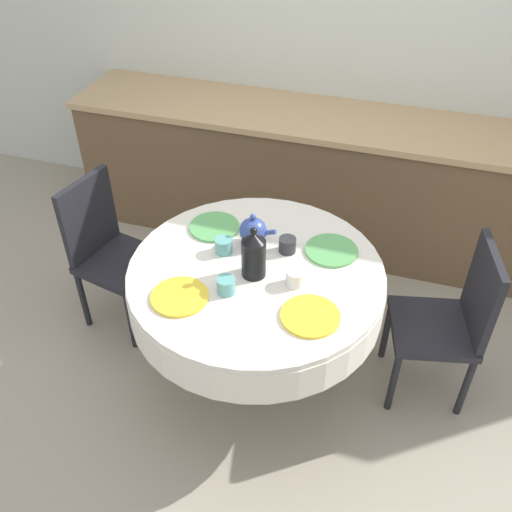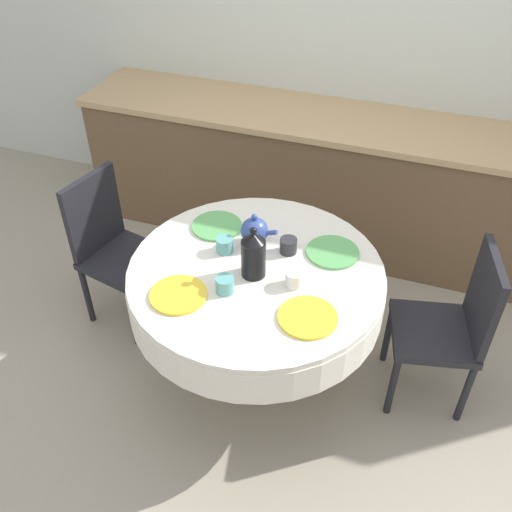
{
  "view_description": "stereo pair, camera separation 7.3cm",
  "coord_description": "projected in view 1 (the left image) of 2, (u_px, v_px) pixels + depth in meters",
  "views": [
    {
      "loc": [
        0.61,
        -1.94,
        2.49
      ],
      "look_at": [
        0.0,
        0.0,
        0.83
      ],
      "focal_mm": 40.0,
      "sensor_mm": 36.0,
      "label": 1
    },
    {
      "loc": [
        0.68,
        -1.92,
        2.49
      ],
      "look_at": [
        0.0,
        0.0,
        0.83
      ],
      "focal_mm": 40.0,
      "sensor_mm": 36.0,
      "label": 2
    }
  ],
  "objects": [
    {
      "name": "kitchen_counter",
      "position": [
        315.0,
        178.0,
        3.85
      ],
      "size": [
        3.24,
        0.64,
        0.91
      ],
      "color": "brown",
      "rests_on": "ground_plane"
    },
    {
      "name": "plate_near_right",
      "position": [
        310.0,
        316.0,
        2.43
      ],
      "size": [
        0.26,
        0.26,
        0.01
      ],
      "primitive_type": "cylinder",
      "color": "yellow",
      "rests_on": "dining_table"
    },
    {
      "name": "plate_far_left",
      "position": [
        214.0,
        227.0,
        2.92
      ],
      "size": [
        0.26,
        0.26,
        0.01
      ],
      "primitive_type": "cylinder",
      "color": "#5BA85B",
      "rests_on": "dining_table"
    },
    {
      "name": "cup_far_right",
      "position": [
        287.0,
        245.0,
        2.76
      ],
      "size": [
        0.08,
        0.08,
        0.08
      ],
      "primitive_type": "cylinder",
      "color": "#28282D",
      "rests_on": "dining_table"
    },
    {
      "name": "ground_plane",
      "position": [
        256.0,
        372.0,
        3.15
      ],
      "size": [
        12.0,
        12.0,
        0.0
      ],
      "primitive_type": "plane",
      "color": "#9E937F"
    },
    {
      "name": "teapot",
      "position": [
        253.0,
        231.0,
        2.78
      ],
      "size": [
        0.19,
        0.14,
        0.18
      ],
      "color": "#33478E",
      "rests_on": "dining_table"
    },
    {
      "name": "chair_left",
      "position": [
        452.0,
        318.0,
        2.77
      ],
      "size": [
        0.48,
        0.48,
        0.91
      ],
      "rotation": [
        0.0,
        0.0,
        -4.49
      ],
      "color": "black",
      "rests_on": "ground_plane"
    },
    {
      "name": "wall_back",
      "position": [
        336.0,
        35.0,
        3.56
      ],
      "size": [
        7.0,
        0.05,
        2.6
      ],
      "color": "beige",
      "rests_on": "ground_plane"
    },
    {
      "name": "plate_far_right",
      "position": [
        331.0,
        250.0,
        2.77
      ],
      "size": [
        0.26,
        0.26,
        0.01
      ],
      "primitive_type": "cylinder",
      "color": "#5BA85B",
      "rests_on": "dining_table"
    },
    {
      "name": "plate_near_left",
      "position": [
        180.0,
        297.0,
        2.52
      ],
      "size": [
        0.26,
        0.26,
        0.01
      ],
      "primitive_type": "cylinder",
      "color": "yellow",
      "rests_on": "dining_table"
    },
    {
      "name": "cup_near_left",
      "position": [
        226.0,
        285.0,
        2.53
      ],
      "size": [
        0.08,
        0.08,
        0.08
      ],
      "primitive_type": "cylinder",
      "color": "#5BA39E",
      "rests_on": "dining_table"
    },
    {
      "name": "cup_near_right",
      "position": [
        295.0,
        278.0,
        2.57
      ],
      "size": [
        0.08,
        0.08,
        0.08
      ],
      "primitive_type": "cylinder",
      "color": "white",
      "rests_on": "dining_table"
    },
    {
      "name": "chair_right",
      "position": [
        108.0,
        248.0,
        3.19
      ],
      "size": [
        0.48,
        0.48,
        0.91
      ],
      "rotation": [
        0.0,
        0.0,
        -1.78
      ],
      "color": "black",
      "rests_on": "ground_plane"
    },
    {
      "name": "dining_table",
      "position": [
        256.0,
        289.0,
        2.75
      ],
      "size": [
        1.22,
        1.22,
        0.75
      ],
      "color": "brown",
      "rests_on": "ground_plane"
    },
    {
      "name": "coffee_carafe",
      "position": [
        254.0,
        255.0,
        2.57
      ],
      "size": [
        0.11,
        0.11,
        0.27
      ],
      "color": "black",
      "rests_on": "dining_table"
    },
    {
      "name": "cup_far_left",
      "position": [
        224.0,
        246.0,
        2.75
      ],
      "size": [
        0.08,
        0.08,
        0.08
      ],
      "primitive_type": "cylinder",
      "color": "#5BA39E",
      "rests_on": "dining_table"
    }
  ]
}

